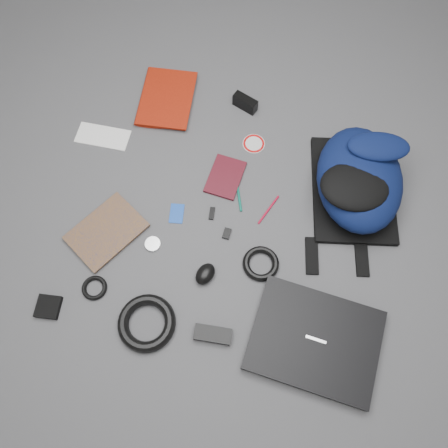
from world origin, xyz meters
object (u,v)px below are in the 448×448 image
(laptop, at_px, (315,340))
(textbook_red, at_px, (141,96))
(comic_book, at_px, (90,215))
(pouch, at_px, (48,307))
(backpack, at_px, (359,179))
(compact_camera, at_px, (245,103))
(dvd_case, at_px, (225,177))
(mouse, at_px, (205,274))
(power_brick, at_px, (213,334))

(laptop, distance_m, textbook_red, 1.13)
(comic_book, relative_size, pouch, 3.29)
(backpack, distance_m, compact_camera, 0.54)
(laptop, distance_m, pouch, 0.87)
(dvd_case, height_order, compact_camera, compact_camera)
(laptop, relative_size, textbook_red, 1.43)
(compact_camera, relative_size, pouch, 1.29)
(comic_book, relative_size, mouse, 3.12)
(textbook_red, xyz_separation_m, compact_camera, (0.41, 0.08, 0.01))
(backpack, height_order, compact_camera, backpack)
(laptop, height_order, comic_book, laptop)
(dvd_case, distance_m, power_brick, 0.57)
(dvd_case, bearing_deg, laptop, -45.73)
(comic_book, distance_m, power_brick, 0.61)
(pouch, bearing_deg, compact_camera, 68.10)
(textbook_red, distance_m, compact_camera, 0.42)
(textbook_red, xyz_separation_m, power_brick, (0.56, -0.79, -0.00))
(laptop, relative_size, power_brick, 3.32)
(power_brick, distance_m, pouch, 0.55)
(backpack, relative_size, pouch, 6.01)
(comic_book, bearing_deg, power_brick, 1.58)
(mouse, bearing_deg, comic_book, -174.42)
(laptop, distance_m, comic_book, 0.88)
(dvd_case, xyz_separation_m, pouch, (-0.41, -0.63, 0.00))
(backpack, bearing_deg, comic_book, -171.55)
(comic_book, bearing_deg, backpack, 51.00)
(comic_book, xyz_separation_m, power_brick, (0.55, -0.26, 0.00))
(laptop, height_order, dvd_case, laptop)
(pouch, bearing_deg, laptop, 10.56)
(laptop, height_order, compact_camera, compact_camera)
(comic_book, relative_size, power_brick, 2.09)
(backpack, height_order, power_brick, backpack)
(comic_book, bearing_deg, textbook_red, 119.17)
(backpack, height_order, comic_book, backpack)
(backpack, xyz_separation_m, laptop, (-0.01, -0.56, -0.08))
(textbook_red, bearing_deg, compact_camera, 1.94)
(textbook_red, bearing_deg, laptop, -49.05)
(compact_camera, distance_m, power_brick, 0.89)
(dvd_case, bearing_deg, textbook_red, 151.73)
(backpack, height_order, mouse, backpack)
(power_brick, xyz_separation_m, pouch, (-0.54, -0.08, -0.00))
(power_brick, bearing_deg, laptop, 5.66)
(dvd_case, relative_size, mouse, 2.04)
(backpack, bearing_deg, compact_camera, 138.61)
(backpack, relative_size, dvd_case, 2.78)
(comic_book, height_order, pouch, same)
(compact_camera, distance_m, mouse, 0.70)
(textbook_red, bearing_deg, mouse, -62.04)
(textbook_red, height_order, power_brick, textbook_red)
(laptop, height_order, pouch, laptop)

